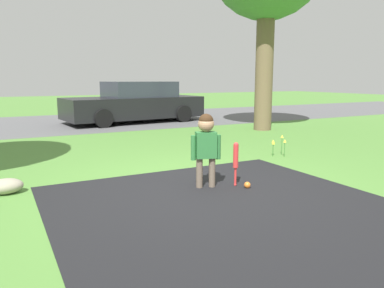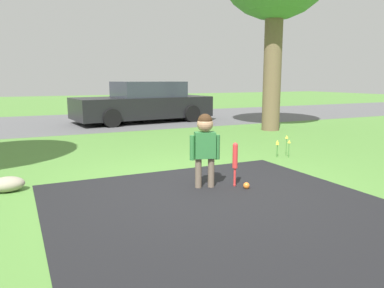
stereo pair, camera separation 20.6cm
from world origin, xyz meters
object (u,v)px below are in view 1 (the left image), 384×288
child (206,140)px  parked_car (135,103)px  sports_ball (247,185)px  baseball_bat (236,158)px

child → parked_car: (1.77, 7.95, -0.02)m
sports_ball → parked_car: (1.30, 8.25, 0.59)m
child → sports_ball: child is taller
baseball_bat → sports_ball: (0.08, -0.17, -0.35)m
child → sports_ball: size_ratio=11.53×
child → sports_ball: 0.83m
parked_car → sports_ball: bearing=75.3°
baseball_bat → child: bearing=161.8°
child → parked_car: bearing=93.9°
baseball_bat → parked_car: parked_car is taller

